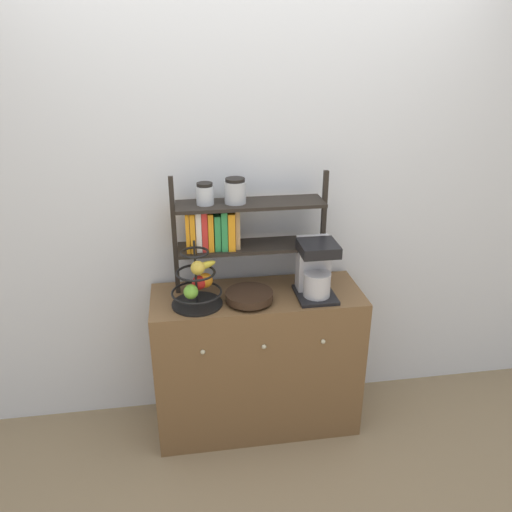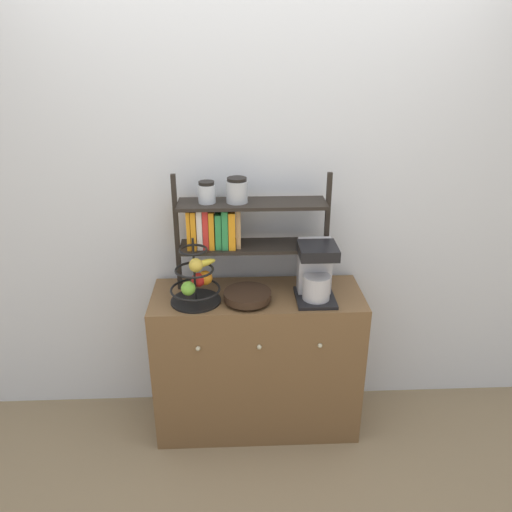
% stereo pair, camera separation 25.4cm
% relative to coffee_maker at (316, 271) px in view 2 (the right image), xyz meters
% --- Properties ---
extents(ground_plane, '(12.00, 12.00, 0.00)m').
position_rel_coffee_maker_xyz_m(ground_plane, '(-0.30, -0.17, -0.99)').
color(ground_plane, '#847051').
extents(wall_back, '(7.00, 0.05, 2.60)m').
position_rel_coffee_maker_xyz_m(wall_back, '(-0.30, 0.30, 0.31)').
color(wall_back, silver).
rests_on(wall_back, ground_plane).
extents(sideboard, '(1.12, 0.44, 0.84)m').
position_rel_coffee_maker_xyz_m(sideboard, '(-0.30, 0.05, -0.57)').
color(sideboard, brown).
rests_on(sideboard, ground_plane).
extents(coffee_maker, '(0.20, 0.24, 0.30)m').
position_rel_coffee_maker_xyz_m(coffee_maker, '(0.00, 0.00, 0.00)').
color(coffee_maker, black).
rests_on(coffee_maker, sideboard).
extents(fruit_stand, '(0.26, 0.26, 0.35)m').
position_rel_coffee_maker_xyz_m(fruit_stand, '(-0.61, -0.02, -0.03)').
color(fruit_stand, black).
rests_on(fruit_stand, sideboard).
extents(wooden_bowl, '(0.24, 0.24, 0.06)m').
position_rel_coffee_maker_xyz_m(wooden_bowl, '(-0.35, -0.03, -0.12)').
color(wooden_bowl, black).
rests_on(wooden_bowl, sideboard).
extents(shelf_hutch, '(0.80, 0.20, 0.63)m').
position_rel_coffee_maker_xyz_m(shelf_hutch, '(-0.43, 0.13, 0.23)').
color(shelf_hutch, black).
rests_on(shelf_hutch, sideboard).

